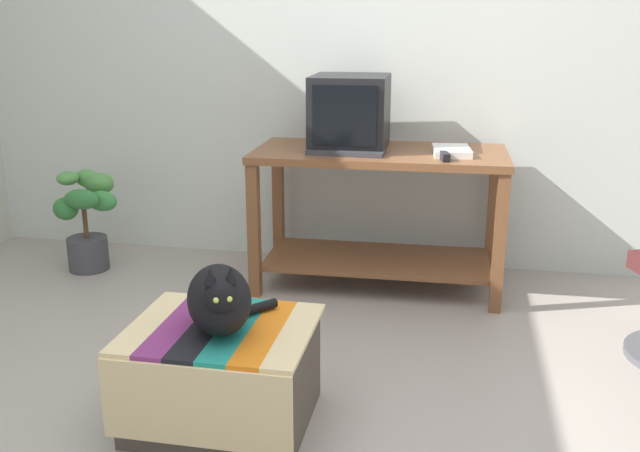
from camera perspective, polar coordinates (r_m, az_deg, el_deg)
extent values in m
plane|color=#9E9389|center=(2.60, -4.30, -17.11)|extent=(14.00, 14.00, 0.00)
cube|color=silver|center=(4.17, 2.97, 14.67)|extent=(8.00, 0.10, 2.60)
cube|color=brown|center=(3.69, -5.41, -0.45)|extent=(0.06, 0.06, 0.72)
cube|color=brown|center=(3.58, 14.42, -1.45)|extent=(0.06, 0.06, 0.72)
cube|color=brown|center=(4.12, 13.89, 0.94)|extent=(0.06, 0.06, 0.72)
cube|color=brown|center=(4.22, -3.42, 1.76)|extent=(0.06, 0.06, 0.72)
cube|color=brown|center=(3.92, 4.70, -2.75)|extent=(1.24, 0.57, 0.02)
cube|color=brown|center=(3.76, 4.91, 5.87)|extent=(1.35, 0.67, 0.04)
cube|color=black|center=(3.83, 2.44, 6.54)|extent=(0.29, 0.31, 0.02)
cube|color=black|center=(3.80, 2.47, 9.28)|extent=(0.41, 0.44, 0.39)
cube|color=black|center=(3.58, 2.00, 8.99)|extent=(0.33, 0.02, 0.30)
cube|color=#333338|center=(3.63, 2.14, 6.04)|extent=(0.41, 0.16, 0.02)
cube|color=white|center=(3.70, 10.68, 6.04)|extent=(0.21, 0.29, 0.04)
cube|color=#4C4238|center=(2.64, -7.92, -12.04)|extent=(0.63, 0.51, 0.36)
cube|color=beige|center=(2.39, -10.18, -14.38)|extent=(0.66, 0.01, 0.29)
cube|color=beige|center=(2.65, -13.76, -7.66)|extent=(0.11, 0.55, 0.02)
cube|color=#7A2D6B|center=(2.61, -11.55, -7.92)|extent=(0.11, 0.55, 0.02)
cube|color=black|center=(2.57, -9.26, -8.17)|extent=(0.11, 0.55, 0.02)
cube|color=#1E897A|center=(2.54, -6.91, -8.42)|extent=(0.11, 0.55, 0.02)
cube|color=orange|center=(2.51, -4.49, -8.66)|extent=(0.11, 0.55, 0.02)
cube|color=beige|center=(2.48, -2.02, -8.89)|extent=(0.11, 0.55, 0.02)
ellipsoid|color=black|center=(2.48, -8.22, -5.95)|extent=(0.34, 0.41, 0.23)
sphere|color=black|center=(2.33, -8.04, -5.69)|extent=(0.12, 0.12, 0.12)
cylinder|color=black|center=(2.61, -6.21, -6.95)|extent=(0.21, 0.23, 0.04)
cone|color=black|center=(2.30, -8.95, -4.05)|extent=(0.05, 0.05, 0.06)
cone|color=black|center=(2.31, -7.27, -3.94)|extent=(0.05, 0.05, 0.06)
sphere|color=#C6D151|center=(2.28, -8.48, -6.01)|extent=(0.02, 0.02, 0.02)
sphere|color=#C6D151|center=(2.28, -7.40, -5.94)|extent=(0.02, 0.02, 0.02)
cylinder|color=#3D3D42|center=(4.37, -18.38, -2.14)|extent=(0.23, 0.23, 0.20)
cylinder|color=brown|center=(4.32, -18.60, 0.19)|extent=(0.03, 0.03, 0.17)
ellipsoid|color=#38843D|center=(4.21, -17.36, 1.96)|extent=(0.18, 0.09, 0.12)
ellipsoid|color=#4C8E42|center=(4.33, -17.60, 3.33)|extent=(0.18, 0.13, 0.13)
ellipsoid|color=#4C8E42|center=(4.36, -18.50, 3.72)|extent=(0.13, 0.10, 0.11)
ellipsoid|color=#4C8E42|center=(4.33, -19.88, 3.69)|extent=(0.13, 0.14, 0.08)
ellipsoid|color=#2D7033|center=(4.26, -20.05, 1.33)|extent=(0.15, 0.12, 0.13)
ellipsoid|color=#2D7033|center=(4.16, -18.87, 2.08)|extent=(0.21, 0.09, 0.12)
cube|color=black|center=(3.53, 10.14, 5.61)|extent=(0.06, 0.12, 0.04)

